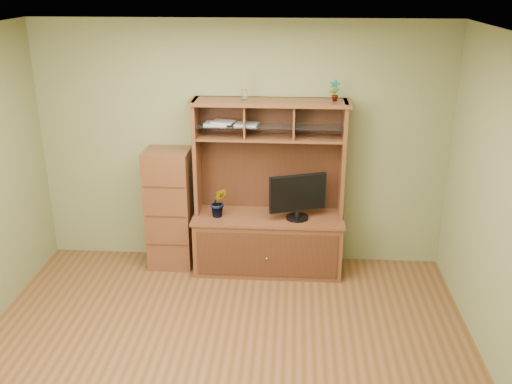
{
  "coord_description": "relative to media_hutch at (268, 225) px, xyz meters",
  "views": [
    {
      "loc": [
        0.57,
        -4.0,
        3.11
      ],
      "look_at": [
        0.21,
        1.2,
        1.12
      ],
      "focal_mm": 40.0,
      "sensor_mm": 36.0,
      "label": 1
    }
  ],
  "objects": [
    {
      "name": "side_cabinet",
      "position": [
        -1.1,
        0.03,
        0.15
      ],
      "size": [
        0.48,
        0.44,
        1.35
      ],
      "color": "#4E2816",
      "rests_on": "room"
    },
    {
      "name": "reed_diffuser",
      "position": [
        -0.26,
        0.08,
        1.49
      ],
      "size": [
        0.06,
        0.06,
        0.3
      ],
      "color": "silver",
      "rests_on": "media_hutch"
    },
    {
      "name": "media_hutch",
      "position": [
        0.0,
        0.0,
        0.0
      ],
      "size": [
        1.66,
        0.61,
        1.9
      ],
      "color": "#4E2816",
      "rests_on": "room"
    },
    {
      "name": "orchid_plant",
      "position": [
        -0.53,
        -0.08,
        0.29
      ],
      "size": [
        0.2,
        0.17,
        0.33
      ],
      "primitive_type": "imported",
      "rotation": [
        0.0,
        0.0,
        0.12
      ],
      "color": "#2E591E",
      "rests_on": "media_hutch"
    },
    {
      "name": "room",
      "position": [
        -0.31,
        -1.73,
        0.83
      ],
      "size": [
        4.54,
        4.04,
        2.74
      ],
      "color": "#523417",
      "rests_on": "ground"
    },
    {
      "name": "top_plant",
      "position": [
        0.66,
        0.08,
        1.49
      ],
      "size": [
        0.12,
        0.09,
        0.21
      ],
      "primitive_type": "imported",
      "rotation": [
        0.0,
        0.0,
        -0.14
      ],
      "color": "#296924",
      "rests_on": "media_hutch"
    },
    {
      "name": "magazines",
      "position": [
        -0.43,
        0.08,
        1.13
      ],
      "size": [
        0.58,
        0.22,
        0.04
      ],
      "color": "#A6A6AA",
      "rests_on": "media_hutch"
    },
    {
      "name": "monitor",
      "position": [
        0.31,
        -0.08,
        0.39
      ],
      "size": [
        0.61,
        0.26,
        0.5
      ],
      "rotation": [
        0.0,
        0.0,
        0.34
      ],
      "color": "black",
      "rests_on": "media_hutch"
    }
  ]
}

